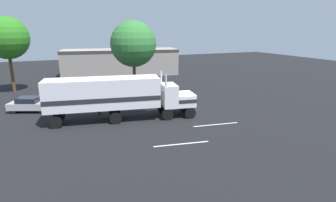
% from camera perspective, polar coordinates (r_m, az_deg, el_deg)
% --- Properties ---
extents(ground_plane, '(120.00, 120.00, 0.00)m').
position_cam_1_polar(ground_plane, '(28.07, 4.08, -3.01)').
color(ground_plane, black).
extents(lane_stripe_near, '(4.38, 0.79, 0.01)m').
position_cam_1_polar(lane_stripe_near, '(25.77, 9.96, -4.85)').
color(lane_stripe_near, silver).
rests_on(lane_stripe_near, ground_plane).
extents(lane_stripe_mid, '(4.37, 0.89, 0.01)m').
position_cam_1_polar(lane_stripe_mid, '(21.32, 2.80, -8.94)').
color(lane_stripe_mid, silver).
rests_on(lane_stripe_mid, ground_plane).
extents(semi_truck, '(14.38, 5.00, 4.50)m').
position_cam_1_polar(semi_truck, '(26.41, -10.94, 1.29)').
color(semi_truck, white).
rests_on(semi_truck, ground_plane).
extents(person_bystander, '(0.34, 0.46, 1.63)m').
position_cam_1_polar(person_bystander, '(28.88, -14.23, -1.07)').
color(person_bystander, '#2D3347').
rests_on(person_bystander, ground_plane).
extents(parked_car, '(4.75, 3.35, 1.57)m').
position_cam_1_polar(parked_car, '(32.58, -26.79, -0.60)').
color(parked_car, '#B7B7BC').
rests_on(parked_car, ground_plane).
extents(tree_left, '(6.45, 6.45, 9.74)m').
position_cam_1_polar(tree_left, '(39.41, -7.23, 11.72)').
color(tree_left, brown).
rests_on(tree_left, ground_plane).
extents(tree_center, '(5.68, 5.68, 10.24)m').
position_cam_1_polar(tree_center, '(43.24, -30.58, 11.24)').
color(tree_center, brown).
rests_on(tree_center, ground_plane).
extents(building_backdrop, '(22.10, 9.72, 4.82)m').
position_cam_1_polar(building_backdrop, '(53.32, -9.87, 8.23)').
color(building_backdrop, '#9E938C').
rests_on(building_backdrop, ground_plane).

